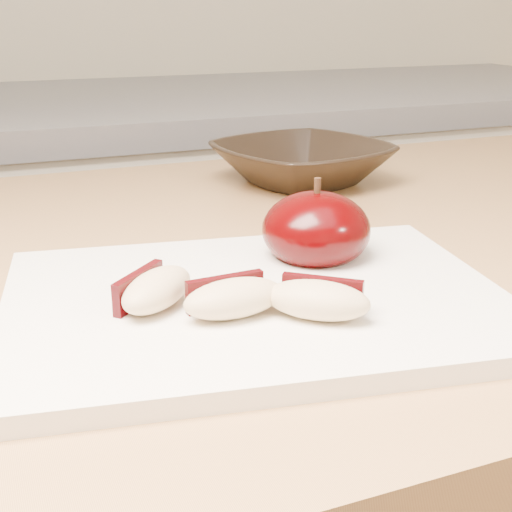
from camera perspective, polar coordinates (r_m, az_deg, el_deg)
name	(u,v)px	position (r m, az deg, el deg)	size (l,w,h in m)	color
back_cabinet	(42,361)	(1.37, -16.77, -8.05)	(2.40, 0.62, 0.94)	silver
cutting_board	(256,302)	(0.46, 0.00, -3.71)	(0.31, 0.23, 0.01)	white
apple_half	(316,230)	(0.52, 4.83, 2.11)	(0.08, 0.08, 0.07)	black
apple_wedge_a	(155,289)	(0.43, -8.09, -2.64)	(0.07, 0.06, 0.02)	#D0B283
apple_wedge_b	(233,297)	(0.42, -1.87, -3.34)	(0.06, 0.03, 0.02)	#D0B283
apple_wedge_c	(318,299)	(0.42, 5.00, -3.47)	(0.07, 0.06, 0.02)	#D0B283
bowl	(302,163)	(0.78, 3.66, 7.43)	(0.18, 0.18, 0.04)	black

